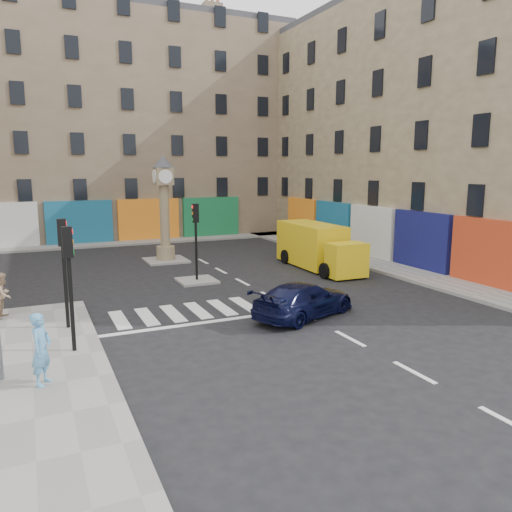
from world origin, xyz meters
TOP-DOWN VIEW (x-y plane):
  - ground at (0.00, 0.00)m, footprint 120.00×120.00m
  - sidewalk_right at (8.70, 10.00)m, footprint 2.60×30.00m
  - sidewalk_far at (-4.00, 22.20)m, footprint 32.00×2.40m
  - island_near at (-2.00, 8.00)m, footprint 1.80×1.80m
  - island_far at (-2.00, 14.00)m, footprint 2.40×2.40m
  - building_right at (15.00, 10.00)m, footprint 10.00×30.00m
  - building_far at (-4.00, 28.00)m, footprint 32.00×10.00m
  - traffic_light_left_near at (-8.30, 0.20)m, footprint 0.28×0.22m
  - traffic_light_left_far at (-8.30, 2.60)m, footprint 0.28×0.22m
  - traffic_light_island at (-2.00, 8.00)m, footprint 0.28×0.22m
  - clock_pillar at (-2.00, 14.00)m, footprint 1.20×1.20m
  - navy_sedan at (-0.14, 0.77)m, footprint 4.86×3.36m
  - yellow_van at (5.15, 8.53)m, footprint 2.39×6.69m
  - pedestrian_blue at (-9.20, -1.97)m, footprint 0.71×0.80m
  - pedestrian_tan at (-10.31, 4.83)m, footprint 0.85×0.96m

SIDE VIEW (x-z plane):
  - ground at x=0.00m, z-range 0.00..0.00m
  - island_near at x=-2.00m, z-range 0.00..0.12m
  - island_far at x=-2.00m, z-range 0.00..0.12m
  - sidewalk_right at x=8.70m, z-range 0.00..0.15m
  - sidewalk_far at x=-4.00m, z-range 0.00..0.15m
  - navy_sedan at x=-0.14m, z-range 0.00..1.31m
  - pedestrian_tan at x=-10.31m, z-range 0.15..1.80m
  - pedestrian_blue at x=-9.20m, z-range 0.15..2.00m
  - yellow_van at x=5.15m, z-range -0.01..2.41m
  - traffic_light_island at x=-2.00m, z-range 0.74..4.44m
  - traffic_light_left_near at x=-8.30m, z-range 0.77..4.47m
  - traffic_light_left_far at x=-8.30m, z-range 0.77..4.47m
  - clock_pillar at x=-2.00m, z-range 0.50..6.60m
  - building_right at x=15.00m, z-range 0.00..16.00m
  - building_far at x=-4.00m, z-range 0.00..17.00m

